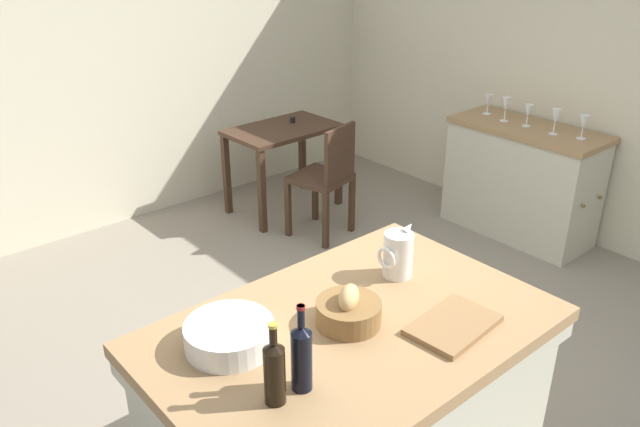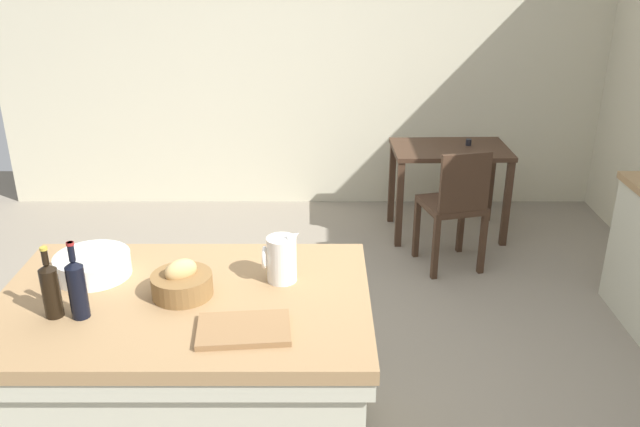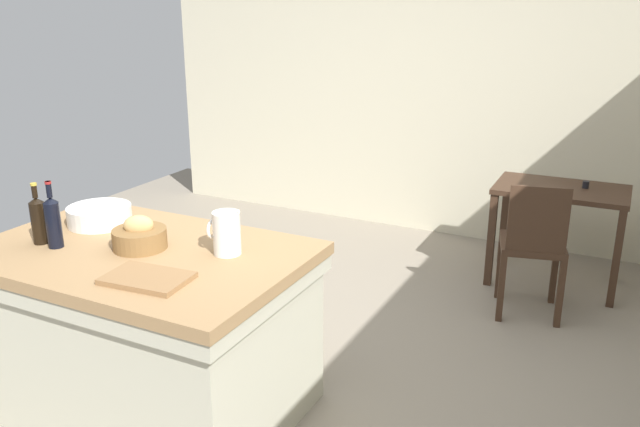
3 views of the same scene
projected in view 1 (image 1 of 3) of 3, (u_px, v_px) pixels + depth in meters
ground_plane at (327, 367)px, 3.56m from camera, size 6.76×6.76×0.00m
wall_back at (104, 62)px, 4.80m from camera, size 5.32×0.12×2.60m
wall_right at (600, 70)px, 4.54m from camera, size 0.12×5.20×2.60m
island_table at (350, 404)px, 2.62m from camera, size 1.58×1.03×0.86m
side_cabinet at (521, 181)px, 4.91m from camera, size 0.52×1.17×0.88m
writing_desk at (283, 141)px, 5.25m from camera, size 0.91×0.58×0.78m
wooden_chair at (326, 176)px, 4.82m from camera, size 0.48×0.48×0.92m
pitcher at (398, 254)px, 2.75m from camera, size 0.17×0.13×0.25m
wash_bowl at (229, 335)px, 2.31m from camera, size 0.33×0.33×0.10m
bread_basket at (349, 311)px, 2.44m from camera, size 0.26×0.26×0.17m
cutting_board at (453, 325)px, 2.44m from camera, size 0.38×0.27×0.02m
wine_bottle_dark at (302, 356)px, 2.07m from camera, size 0.07×0.07×0.33m
wine_bottle_amber at (274, 371)px, 2.02m from camera, size 0.07×0.07×0.30m
wine_glass_far_left at (584, 123)px, 4.41m from camera, size 0.07×0.07×0.17m
wine_glass_left at (556, 117)px, 4.50m from camera, size 0.07×0.07×0.19m
wine_glass_middle at (528, 111)px, 4.68m from camera, size 0.07×0.07×0.16m
wine_glass_right at (506, 105)px, 4.79m from camera, size 0.07×0.07×0.19m
wine_glass_far_right at (488, 101)px, 4.98m from camera, size 0.07×0.07×0.16m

